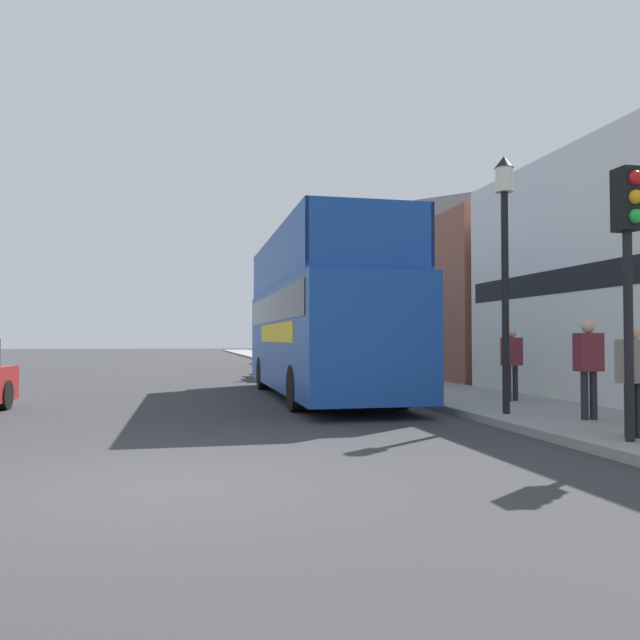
% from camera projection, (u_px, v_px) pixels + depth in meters
% --- Properties ---
extents(ground_plane, '(144.00, 144.00, 0.00)m').
position_uv_depth(ground_plane, '(176.00, 374.00, 26.75)').
color(ground_plane, '#333335').
extents(sidewalk, '(3.06, 108.00, 0.14)m').
position_uv_depth(sidewalk, '(350.00, 374.00, 25.35)').
color(sidewalk, gray).
rests_on(sidewalk, ground_plane).
extents(brick_terrace_rear, '(6.00, 23.71, 8.41)m').
position_uv_depth(brick_terrace_rear, '(414.00, 284.00, 30.88)').
color(brick_terrace_rear, '#935642').
rests_on(brick_terrace_rear, ground_plane).
extents(tour_bus, '(2.63, 9.66, 4.13)m').
position_uv_depth(tour_bus, '(320.00, 327.00, 16.04)').
color(tour_bus, '#19479E').
rests_on(tour_bus, ground_plane).
extents(parked_car_ahead_of_bus, '(1.95, 4.63, 1.48)m').
position_uv_depth(parked_car_ahead_of_bus, '(292.00, 360.00, 23.51)').
color(parked_car_ahead_of_bus, black).
rests_on(parked_car_ahead_of_bus, ground_plane).
extents(pedestrian_nearest, '(0.41, 0.22, 1.56)m').
position_uv_depth(pedestrian_nearest, '(633.00, 370.00, 8.57)').
color(pedestrian_nearest, '#232328').
rests_on(pedestrian_nearest, sidewalk).
extents(pedestrian_second, '(0.44, 0.24, 1.68)m').
position_uv_depth(pedestrian_second, '(588.00, 359.00, 10.51)').
color(pedestrian_second, '#232328').
rests_on(pedestrian_second, sidewalk).
extents(pedestrian_third, '(0.42, 0.23, 1.60)m').
position_uv_depth(pedestrian_third, '(512.00, 357.00, 13.71)').
color(pedestrian_third, '#232328').
rests_on(pedestrian_third, sidewalk).
extents(traffic_signal, '(0.28, 0.42, 3.65)m').
position_uv_depth(traffic_signal, '(629.00, 240.00, 8.31)').
color(traffic_signal, black).
rests_on(traffic_signal, sidewalk).
extents(lamp_post_nearest, '(0.35, 0.35, 4.73)m').
position_uv_depth(lamp_post_nearest, '(505.00, 235.00, 11.44)').
color(lamp_post_nearest, black).
rests_on(lamp_post_nearest, sidewalk).
extents(lamp_post_second, '(0.35, 0.35, 5.14)m').
position_uv_depth(lamp_post_second, '(382.00, 266.00, 18.32)').
color(lamp_post_second, black).
rests_on(lamp_post_second, sidewalk).
extents(lamp_post_third, '(0.35, 0.35, 4.95)m').
position_uv_depth(lamp_post_third, '(324.00, 289.00, 25.16)').
color(lamp_post_third, black).
rests_on(lamp_post_third, sidewalk).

